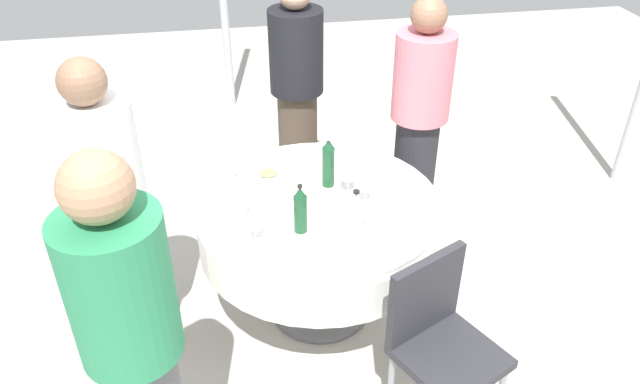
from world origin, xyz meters
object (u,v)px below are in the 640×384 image
bottle_dark_green_left (328,163)px  chair_mid (438,334)px  wine_glass_near (358,211)px  person_far (136,353)px  wine_glass_mid (255,223)px  wine_glass_south (366,185)px  plate_rear (268,175)px  person_inner (418,124)px  bottle_clear_inner (238,201)px  person_left (114,221)px  plate_front (321,204)px  dining_table (320,225)px  bottle_clear_far (355,223)px  bottle_dark_green_west (300,210)px  wine_glass_left (348,174)px  person_west (297,96)px

bottle_dark_green_left → chair_mid: (-0.32, 0.92, -0.36)m
wine_glass_near → person_far: 1.20m
wine_glass_mid → wine_glass_south: bearing=-159.8°
plate_rear → person_inner: (-0.93, -0.31, 0.07)m
wine_glass_south → person_inner: size_ratio=0.10×
bottle_clear_inner → wine_glass_mid: (-0.06, 0.12, -0.05)m
person_left → person_far: bearing=-178.6°
wine_glass_near → person_far: person_far is taller
chair_mid → person_left: bearing=-50.6°
plate_front → person_inner: (-0.70, -0.62, 0.07)m
person_inner → wine_glass_south: bearing=-76.7°
dining_table → plate_rear: bearing=-49.2°
bottle_clear_far → plate_rear: size_ratio=1.47×
bottle_clear_far → plate_front: (0.09, -0.37, -0.14)m
dining_table → bottle_clear_inner: (0.41, 0.14, 0.29)m
wine_glass_near → person_left: 1.11m
wine_glass_mid → bottle_dark_green_west: bearing=-171.4°
dining_table → person_left: bearing=9.4°
bottle_clear_inner → bottle_dark_green_left: 0.56m
wine_glass_near → person_left: (1.11, -0.11, 0.00)m
wine_glass_south → wine_glass_mid: size_ratio=1.10×
bottle_dark_green_left → wine_glass_left: (-0.09, 0.08, -0.03)m
wine_glass_left → wine_glass_south: size_ratio=0.98×
bottle_dark_green_left → wine_glass_near: (-0.06, 0.41, -0.03)m
wine_glass_south → person_far: size_ratio=0.09×
chair_mid → bottle_clear_inner: bearing=-65.2°
person_far → bottle_dark_green_left: bearing=-88.5°
bottle_clear_inner → plate_front: bottle_clear_inner is taller
wine_glass_south → person_left: size_ratio=0.09×
dining_table → plate_front: 0.17m
dining_table → chair_mid: 0.87m
dining_table → chair_mid: bearing=116.3°
bottle_clear_far → plate_front: bottle_clear_far is taller
bottle_dark_green_left → person_inner: size_ratio=0.18×
bottle_dark_green_west → person_far: 1.03m
dining_table → plate_rear: size_ratio=5.84×
bottle_dark_green_left → person_inner: person_inner is taller
chair_mid → wine_glass_near: bearing=-89.9°
wine_glass_near → chair_mid: (-0.25, 0.51, -0.33)m
wine_glass_near → chair_mid: bearing=116.3°
wine_glass_left → person_far: bearing=47.4°
wine_glass_near → person_left: bearing=-5.6°
bottle_dark_green_left → chair_mid: 1.03m
wine_glass_near → wine_glass_left: bearing=-94.2°
plate_rear → person_west: person_west is taller
wine_glass_left → plate_front: 0.22m
person_west → plate_front: bearing=-90.1°
person_left → bottle_clear_inner: bearing=-96.7°
plate_rear → wine_glass_south: bearing=144.8°
wine_glass_south → person_inner: (-0.47, -0.63, -0.02)m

